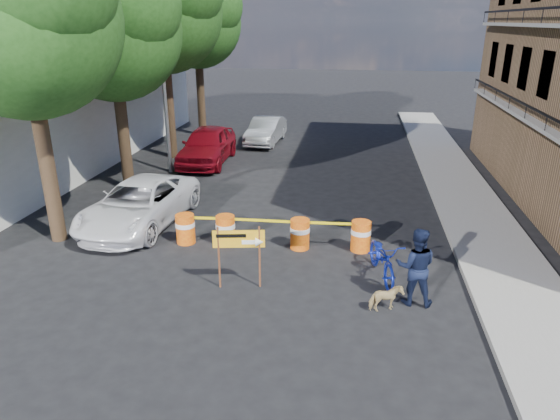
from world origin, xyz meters
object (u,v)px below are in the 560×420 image
(barrel_mid_right, at_px, (300,233))
(suv_white, at_px, (139,204))
(sedan_silver, at_px, (266,130))
(barrel_far_left, at_px, (185,228))
(dog, at_px, (386,299))
(detour_sign, at_px, (245,244))
(bicycle, at_px, (384,240))
(barrel_far_right, at_px, (361,235))
(pedestrian, at_px, (416,267))
(barrel_mid_left, at_px, (226,230))
(sedan_red, at_px, (207,145))

(barrel_mid_right, bearing_deg, suv_white, 169.39)
(barrel_mid_right, bearing_deg, sedan_silver, 104.38)
(barrel_far_left, height_order, dog, barrel_far_left)
(detour_sign, bearing_deg, bicycle, 6.25)
(barrel_far_right, bearing_deg, sedan_silver, 111.49)
(suv_white, bearing_deg, pedestrian, -18.68)
(barrel_mid_left, relative_size, pedestrian, 0.47)
(barrel_far_right, xyz_separation_m, suv_white, (-7.13, 0.89, 0.25))
(barrel_mid_right, xyz_separation_m, detour_sign, (-1.08, -2.49, 0.72))
(pedestrian, bearing_deg, barrel_mid_right, -38.00)
(bicycle, distance_m, sedan_silver, 15.69)
(detour_sign, distance_m, suv_white, 5.56)
(barrel_far_right, distance_m, pedestrian, 3.04)
(barrel_mid_right, distance_m, sedan_silver, 13.57)
(barrel_mid_left, height_order, bicycle, bicycle)
(barrel_mid_left, relative_size, dog, 1.19)
(barrel_mid_right, height_order, detour_sign, detour_sign)
(detour_sign, relative_size, suv_white, 0.32)
(barrel_far_left, xyz_separation_m, bicycle, (5.75, -1.33, 0.60))
(detour_sign, relative_size, dog, 2.16)
(pedestrian, bearing_deg, bicycle, -55.96)
(barrel_mid_left, bearing_deg, sedan_red, 109.67)
(barrel_mid_right, height_order, sedan_silver, sedan_silver)
(barrel_mid_right, height_order, suv_white, suv_white)
(bicycle, bearing_deg, pedestrian, -72.50)
(barrel_far_right, height_order, suv_white, suv_white)
(sedan_red, bearing_deg, barrel_mid_right, -59.98)
(detour_sign, bearing_deg, barrel_mid_right, 56.14)
(barrel_mid_right, xyz_separation_m, suv_white, (-5.37, 1.01, 0.25))
(detour_sign, relative_size, bicycle, 0.77)
(barrel_mid_left, bearing_deg, detour_sign, -64.76)
(bicycle, distance_m, sedan_red, 12.79)
(barrel_far_right, bearing_deg, bicycle, -70.83)
(barrel_mid_left, relative_size, sedan_silver, 0.21)
(detour_sign, relative_size, sedan_red, 0.33)
(barrel_far_left, bearing_deg, barrel_mid_left, 3.86)
(sedan_red, bearing_deg, suv_white, -91.52)
(barrel_mid_right, relative_size, sedan_red, 0.18)
(dog, height_order, sedan_red, sedan_red)
(bicycle, xyz_separation_m, suv_white, (-7.68, 2.48, -0.35))
(bicycle, bearing_deg, barrel_mid_right, 134.13)
(barrel_mid_right, relative_size, barrel_far_right, 1.00)
(sedan_silver, bearing_deg, barrel_far_left, -86.37)
(suv_white, xyz_separation_m, sedan_silver, (2.00, 12.14, -0.03))
(suv_white, bearing_deg, sedan_silver, 85.39)
(barrel_far_right, distance_m, sedan_silver, 14.01)
(dog, bearing_deg, sedan_silver, -5.05)
(bicycle, bearing_deg, sedan_silver, 97.83)
(dog, relative_size, suv_white, 0.15)
(dog, bearing_deg, barrel_far_right, -14.11)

